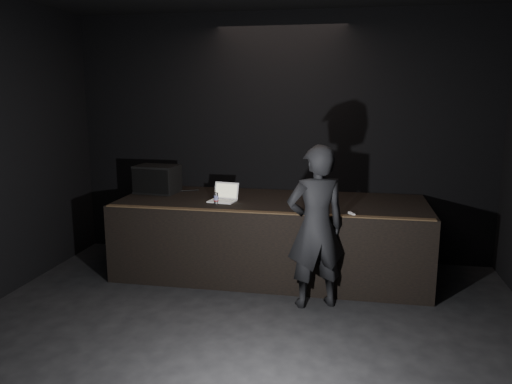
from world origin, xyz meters
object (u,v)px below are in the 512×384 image
object	(u,v)px
laptop	(224,196)
person	(316,227)
stage_riser	(271,237)
stage_monitor	(157,179)
beer_can	(216,198)

from	to	relation	value
laptop	person	world-z (taller)	person
stage_riser	stage_monitor	world-z (taller)	stage_monitor
stage_monitor	laptop	world-z (taller)	stage_monitor
beer_can	person	bearing A→B (deg)	-25.02
stage_monitor	beer_can	distance (m)	1.16
stage_monitor	laptop	xyz separation A→B (m)	(1.07, -0.36, -0.13)
stage_riser	stage_monitor	xyz separation A→B (m)	(-1.67, 0.21, 0.69)
laptop	person	bearing A→B (deg)	-23.12
stage_monitor	beer_can	xyz separation A→B (m)	(1.01, -0.55, -0.12)
stage_riser	beer_can	bearing A→B (deg)	-152.77
stage_riser	person	distance (m)	1.23
stage_monitor	laptop	bearing A→B (deg)	-13.31
person	laptop	bearing A→B (deg)	-55.13
laptop	beer_can	size ratio (longest dim) A/B	2.61
stage_riser	beer_can	size ratio (longest dim) A/B	27.67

